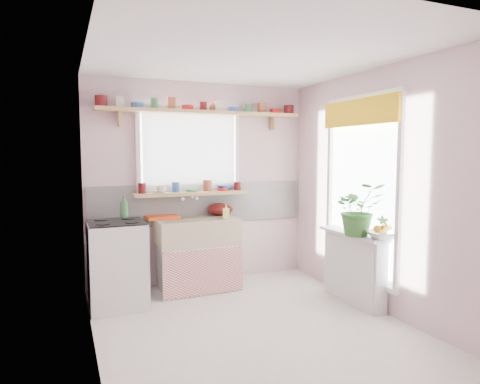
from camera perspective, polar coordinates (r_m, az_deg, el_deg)
name	(u,v)px	position (r m, az deg, el deg)	size (l,w,h in m)	color
room	(274,176)	(4.95, 4.62, 2.19)	(3.20, 3.20, 3.20)	silver
sink_unit	(197,254)	(5.18, -5.77, -8.17)	(0.95, 0.65, 1.11)	white
cooker	(117,264)	(4.76, -16.06, -9.21)	(0.58, 0.58, 0.93)	white
radiator_ledge	(354,266)	(4.89, 14.92, -9.56)	(0.22, 0.95, 0.78)	white
windowsill	(192,193)	(5.25, -6.44, -0.18)	(1.40, 0.22, 0.04)	tan
pine_shelf	(203,112)	(5.28, -4.93, 10.52)	(2.52, 0.24, 0.04)	tan
shelf_crockery	(202,106)	(5.28, -5.12, 11.33)	(2.47, 0.11, 0.12)	#590F14
sill_crockery	(190,187)	(5.23, -6.63, 0.63)	(1.35, 0.11, 0.12)	#590F14
dish_tray	(161,217)	(5.21, -10.44, -3.28)	(0.38, 0.29, 0.04)	#E64714
colander	(220,209)	(5.40, -2.65, -2.29)	(0.33, 0.33, 0.15)	#510E0F
jade_plant	(359,209)	(4.58, 15.53, -2.21)	(0.50, 0.43, 0.56)	#34722D
fruit_bowl	(382,235)	(4.52, 18.47, -5.47)	(0.31, 0.31, 0.08)	silver
herb_pot	(383,227)	(4.50, 18.50, -4.48)	(0.12, 0.08, 0.24)	#335D25
soap_bottle_sink	(226,211)	(5.12, -1.86, -2.58)	(0.08, 0.08, 0.17)	#F6F76D
sill_cup	(161,189)	(5.09, -10.45, 0.33)	(0.11, 0.11, 0.09)	silver
sill_bowl	(224,188)	(5.44, -2.09, 0.60)	(0.21, 0.21, 0.07)	#3250A2
shelf_vase	(215,105)	(5.40, -3.36, 11.47)	(0.15, 0.15, 0.16)	#A95834
cooker_bottle	(124,207)	(4.88, -15.21, -1.89)	(0.10, 0.10, 0.25)	#3F7E43
fruit	(383,229)	(4.52, 18.50, -4.68)	(0.20, 0.14, 0.10)	orange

